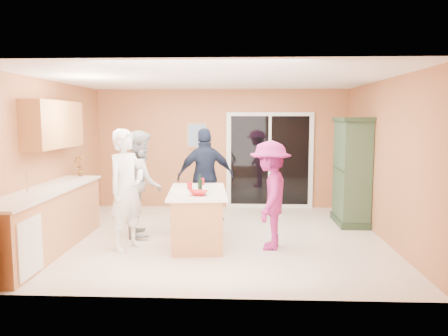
{
  "coord_description": "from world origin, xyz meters",
  "views": [
    {
      "loc": [
        0.46,
        -7.1,
        1.98
      ],
      "look_at": [
        0.15,
        0.1,
        1.15
      ],
      "focal_mm": 35.0,
      "sensor_mm": 36.0,
      "label": 1
    }
  ],
  "objects_px": {
    "kitchen_island": "(198,219)",
    "woman_grey": "(141,183)",
    "woman_white": "(127,190)",
    "woman_navy": "(206,177)",
    "woman_magenta": "(270,195)",
    "green_hutch": "(352,172)"
  },
  "relations": [
    {
      "from": "woman_white",
      "to": "woman_grey",
      "type": "distance_m",
      "value": 0.82
    },
    {
      "from": "green_hutch",
      "to": "woman_navy",
      "type": "height_order",
      "value": "green_hutch"
    },
    {
      "from": "green_hutch",
      "to": "woman_magenta",
      "type": "xyz_separation_m",
      "value": [
        -1.61,
        -1.63,
        -0.15
      ]
    },
    {
      "from": "woman_magenta",
      "to": "woman_navy",
      "type": "bearing_deg",
      "value": -134.04
    },
    {
      "from": "woman_grey",
      "to": "woman_magenta",
      "type": "xyz_separation_m",
      "value": [
        2.13,
        -0.69,
        -0.07
      ]
    },
    {
      "from": "kitchen_island",
      "to": "woman_grey",
      "type": "height_order",
      "value": "woman_grey"
    },
    {
      "from": "kitchen_island",
      "to": "woman_grey",
      "type": "relative_size",
      "value": 0.95
    },
    {
      "from": "woman_grey",
      "to": "woman_white",
      "type": "bearing_deg",
      "value": 163.78
    },
    {
      "from": "kitchen_island",
      "to": "woman_magenta",
      "type": "bearing_deg",
      "value": -15.43
    },
    {
      "from": "kitchen_island",
      "to": "woman_magenta",
      "type": "distance_m",
      "value": 1.22
    },
    {
      "from": "kitchen_island",
      "to": "green_hutch",
      "type": "distance_m",
      "value": 3.14
    },
    {
      "from": "kitchen_island",
      "to": "woman_grey",
      "type": "xyz_separation_m",
      "value": [
        -1.01,
        0.49,
        0.49
      ]
    },
    {
      "from": "kitchen_island",
      "to": "woman_grey",
      "type": "distance_m",
      "value": 1.22
    },
    {
      "from": "kitchen_island",
      "to": "woman_magenta",
      "type": "height_order",
      "value": "woman_magenta"
    },
    {
      "from": "woman_navy",
      "to": "woman_magenta",
      "type": "xyz_separation_m",
      "value": [
        1.1,
        -1.45,
        -0.08
      ]
    },
    {
      "from": "woman_navy",
      "to": "kitchen_island",
      "type": "bearing_deg",
      "value": 74.39
    },
    {
      "from": "green_hutch",
      "to": "woman_grey",
      "type": "relative_size",
      "value": 1.12
    },
    {
      "from": "woman_white",
      "to": "woman_grey",
      "type": "xyz_separation_m",
      "value": [
        0.03,
        0.82,
        -0.02
      ]
    },
    {
      "from": "woman_grey",
      "to": "woman_navy",
      "type": "distance_m",
      "value": 1.28
    },
    {
      "from": "woman_grey",
      "to": "woman_navy",
      "type": "height_order",
      "value": "woman_navy"
    },
    {
      "from": "green_hutch",
      "to": "woman_white",
      "type": "xyz_separation_m",
      "value": [
        -3.77,
        -1.76,
        -0.06
      ]
    },
    {
      "from": "kitchen_island",
      "to": "woman_magenta",
      "type": "relative_size",
      "value": 1.02
    }
  ]
}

